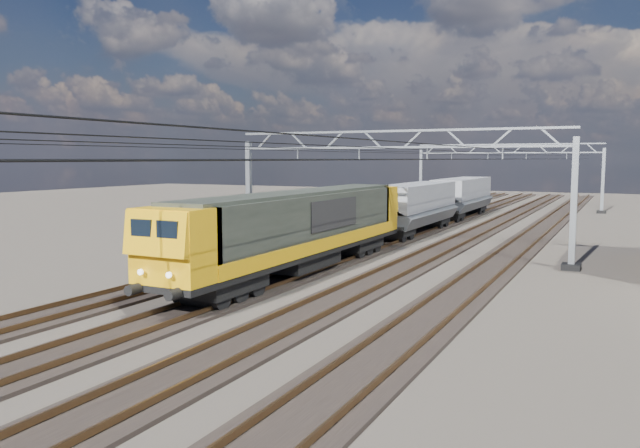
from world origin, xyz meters
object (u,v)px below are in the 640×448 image
at_px(catenary_gantry_mid, 392,188).
at_px(hopper_wagon_mid, 462,194).
at_px(hopper_wagon_lead, 415,204).
at_px(catenary_gantry_far, 506,174).
at_px(locomotive, 300,226).

xyz_separation_m(catenary_gantry_mid, hopper_wagon_mid, (-2.00, 24.75, -1.67)).
bearing_deg(hopper_wagon_mid, hopper_wagon_lead, -90.00).
relative_size(catenary_gantry_mid, catenary_gantry_far, 1.00).
bearing_deg(catenary_gantry_mid, hopper_wagon_lead, 100.73).
distance_m(catenary_gantry_mid, hopper_wagon_lead, 10.87).
relative_size(locomotive, hopper_wagon_mid, 1.62).
bearing_deg(hopper_wagon_lead, hopper_wagon_mid, 90.00).
bearing_deg(catenary_gantry_mid, catenary_gantry_far, 90.00).
bearing_deg(locomotive, hopper_wagon_mid, 90.00).
xyz_separation_m(catenary_gantry_far, hopper_wagon_mid, (-2.00, -11.25, -1.67)).
bearing_deg(locomotive, catenary_gantry_mid, 74.35).
bearing_deg(hopper_wagon_lead, catenary_gantry_mid, -79.27).
distance_m(catenary_gantry_far, hopper_wagon_lead, 25.58).
distance_m(catenary_gantry_mid, locomotive, 7.58).
relative_size(hopper_wagon_lead, hopper_wagon_mid, 1.00).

